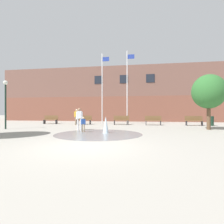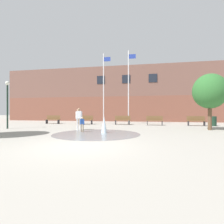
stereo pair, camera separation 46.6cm
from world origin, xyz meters
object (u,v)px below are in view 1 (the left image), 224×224
object	(u,v)px
adult_in_red	(77,116)
park_bench_center	(153,120)
park_bench_under_left_flagpole	(121,120)
child_with_pink_shirt	(83,123)
park_bench_far_left	(51,119)
park_bench_under_right_flagpole	(194,121)
lamp_post_left_lane	(6,97)
adult_watching	(79,117)
trash_can	(210,121)
flagpole_left	(102,86)
park_bench_left_of_flagpoles	(84,120)
flagpole_right	(127,85)
street_tree_near_building	(209,92)

from	to	relation	value
adult_in_red	park_bench_center	bearing A→B (deg)	162.77
park_bench_under_left_flagpole	child_with_pink_shirt	distance (m)	7.09
park_bench_far_left	park_bench_under_right_flagpole	size ratio (longest dim) A/B	1.00
child_with_pink_shirt	lamp_post_left_lane	xyz separation A→B (m)	(-6.51, 1.01, 1.86)
adult_watching	trash_can	distance (m)	12.25
lamp_post_left_lane	park_bench_far_left	bearing A→B (deg)	84.68
park_bench_under_left_flagpole	adult_watching	world-z (taller)	adult_watching
child_with_pink_shirt	flagpole_left	xyz separation A→B (m)	(-0.30, 7.31, 3.43)
park_bench_under_left_flagpole	lamp_post_left_lane	bearing A→B (deg)	-144.74
park_bench_left_of_flagpoles	trash_can	world-z (taller)	park_bench_left_of_flagpoles
flagpole_left	park_bench_center	bearing A→B (deg)	-6.26
park_bench_left_of_flagpoles	flagpole_left	xyz separation A→B (m)	(1.86, 0.55, 3.53)
adult_in_red	lamp_post_left_lane	distance (m)	6.23
lamp_post_left_lane	flagpole_right	bearing A→B (deg)	35.39
park_bench_left_of_flagpoles	child_with_pink_shirt	size ratio (longest dim) A/B	1.62
park_bench_under_right_flagpole	lamp_post_left_lane	world-z (taller)	lamp_post_left_lane
flagpole_right	adult_in_red	bearing A→B (deg)	-160.04
park_bench_far_left	trash_can	xyz separation A→B (m)	(16.18, -0.07, -0.03)
park_bench_center	adult_watching	xyz separation A→B (m)	(-5.63, -5.53, 0.45)
adult_watching	trash_can	xyz separation A→B (m)	(10.90, 5.57, -0.48)
park_bench_left_of_flagpoles	street_tree_near_building	world-z (taller)	street_tree_near_building
park_bench_under_left_flagpole	adult_watching	distance (m)	6.18
park_bench_center	adult_in_red	size ratio (longest dim) A/B	1.01
flagpole_left	lamp_post_left_lane	bearing A→B (deg)	-134.58
adult_watching	adult_in_red	bearing A→B (deg)	102.63
park_bench_center	child_with_pink_shirt	xyz separation A→B (m)	(-4.94, -6.74, 0.10)
park_bench_center	lamp_post_left_lane	xyz separation A→B (m)	(-11.45, -5.73, 1.96)
park_bench_under_right_flagpole	lamp_post_left_lane	size ratio (longest dim) A/B	0.43
park_bench_center	flagpole_right	xyz separation A→B (m)	(-2.58, 0.57, 3.60)
street_tree_near_building	child_with_pink_shirt	bearing A→B (deg)	-161.32
park_bench_far_left	adult_watching	world-z (taller)	adult_watching
adult_in_red	lamp_post_left_lane	world-z (taller)	lamp_post_left_lane
park_bench_under_left_flagpole	flagpole_right	distance (m)	3.67
park_bench_under_right_flagpole	park_bench_far_left	bearing A→B (deg)	179.54
park_bench_left_of_flagpoles	flagpole_left	size ratio (longest dim) A/B	0.21
park_bench_under_left_flagpole	flagpole_left	world-z (taller)	flagpole_left
park_bench_far_left	street_tree_near_building	xyz separation A→B (m)	(14.60, -3.93, 2.32)
park_bench_left_of_flagpoles	flagpole_right	xyz separation A→B (m)	(4.52, 0.55, 3.60)
child_with_pink_shirt	adult_in_red	world-z (taller)	adult_in_red
flagpole_right	park_bench_left_of_flagpoles	bearing A→B (deg)	-173.09
adult_watching	flagpole_left	world-z (taller)	flagpole_left
child_with_pink_shirt	adult_in_red	size ratio (longest dim) A/B	0.62
trash_can	lamp_post_left_lane	bearing A→B (deg)	-160.97
park_bench_far_left	adult_in_red	bearing A→B (deg)	-20.68
park_bench_far_left	trash_can	size ratio (longest dim) A/B	1.78
park_bench_center	flagpole_left	distance (m)	6.34
park_bench_left_of_flagpoles	adult_watching	xyz separation A→B (m)	(1.47, -5.56, 0.45)
adult_watching	child_with_pink_shirt	xyz separation A→B (m)	(0.69, -1.21, -0.35)
flagpole_left	street_tree_near_building	bearing A→B (deg)	-26.18
park_bench_under_right_flagpole	adult_in_red	distance (m)	11.30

